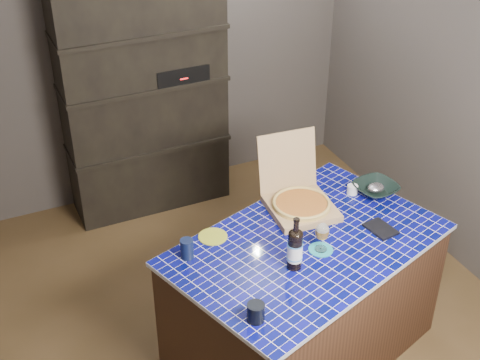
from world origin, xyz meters
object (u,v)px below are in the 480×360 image
pizza_box (300,201)px  dvd_case (381,229)px  kitchen_island (304,298)px  wine_glass (322,232)px  mead_bottle (295,249)px  bowl (376,189)px

pizza_box → dvd_case: pizza_box is taller
kitchen_island → pizza_box: 0.57m
pizza_box → wine_glass: size_ratio=2.79×
mead_bottle → bowl: size_ratio=1.21×
pizza_box → bowl: 0.51m
kitchen_island → wine_glass: bearing=-88.3°
dvd_case → mead_bottle: bearing=179.5°
kitchen_island → dvd_case: 0.60m
dvd_case → kitchen_island: bearing=162.6°
dvd_case → bowl: (0.19, 0.33, 0.02)m
mead_bottle → bowl: mead_bottle is taller
kitchen_island → wine_glass: wine_glass is taller
wine_glass → dvd_case: bearing=2.5°
kitchen_island → wine_glass: size_ratio=10.13×
mead_bottle → dvd_case: size_ratio=1.76×
mead_bottle → wine_glass: size_ratio=1.83×
kitchen_island → pizza_box: size_ratio=3.63×
mead_bottle → bowl: (0.79, 0.41, -0.09)m
wine_glass → dvd_case: size_ratio=0.97×
kitchen_island → mead_bottle: size_ratio=5.54×
bowl → pizza_box: bearing=174.9°
kitchen_island → bowl: (0.62, 0.26, 0.44)m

